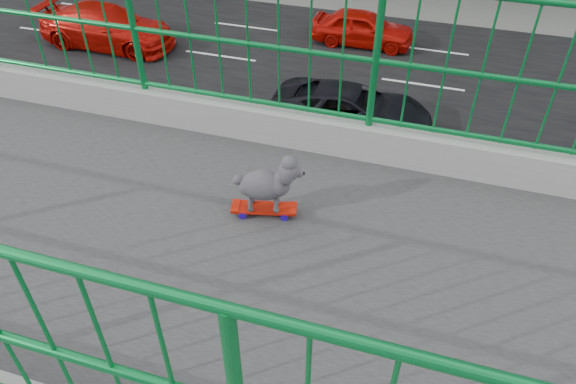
{
  "coord_description": "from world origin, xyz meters",
  "views": [
    {
      "loc": [
        2.27,
        0.45,
        9.65
      ],
      "look_at": [
        -0.89,
        -0.52,
        6.88
      ],
      "focal_mm": 33.51,
      "sensor_mm": 36.0,
      "label": 1
    }
  ],
  "objects_px": {
    "poodle": "(267,183)",
    "car_4": "(363,28)",
    "car_3": "(107,27)",
    "car_6": "(42,114)",
    "skateboard": "(264,209)",
    "car_2": "(352,110)"
  },
  "relations": [
    {
      "from": "car_2",
      "to": "car_4",
      "type": "bearing_deg",
      "value": 7.85
    },
    {
      "from": "car_3",
      "to": "car_6",
      "type": "relative_size",
      "value": 1.03
    },
    {
      "from": "skateboard",
      "to": "car_4",
      "type": "xyz_separation_m",
      "value": [
        -18.34,
        -2.26,
        -6.35
      ]
    },
    {
      "from": "skateboard",
      "to": "car_6",
      "type": "relative_size",
      "value": 0.09
    },
    {
      "from": "car_2",
      "to": "car_4",
      "type": "xyz_separation_m",
      "value": [
        -6.4,
        -0.88,
        -0.0
      ]
    },
    {
      "from": "car_2",
      "to": "car_4",
      "type": "relative_size",
      "value": 1.23
    },
    {
      "from": "car_3",
      "to": "car_6",
      "type": "distance_m",
      "value": 6.6
    },
    {
      "from": "skateboard",
      "to": "poodle",
      "type": "xyz_separation_m",
      "value": [
        -0.01,
        0.03,
        0.24
      ]
    },
    {
      "from": "car_3",
      "to": "car_4",
      "type": "bearing_deg",
      "value": -72.07
    },
    {
      "from": "car_2",
      "to": "car_6",
      "type": "bearing_deg",
      "value": 109.23
    },
    {
      "from": "car_2",
      "to": "car_3",
      "type": "height_order",
      "value": "car_3"
    },
    {
      "from": "car_3",
      "to": "car_4",
      "type": "xyz_separation_m",
      "value": [
        -3.2,
        9.89,
        -0.1
      ]
    },
    {
      "from": "car_4",
      "to": "car_6",
      "type": "distance_m",
      "value": 12.69
    },
    {
      "from": "poodle",
      "to": "car_3",
      "type": "xyz_separation_m",
      "value": [
        -15.13,
        -12.17,
        -6.48
      ]
    },
    {
      "from": "car_4",
      "to": "car_6",
      "type": "height_order",
      "value": "car_6"
    },
    {
      "from": "skateboard",
      "to": "car_3",
      "type": "xyz_separation_m",
      "value": [
        -15.14,
        -12.14,
        -6.24
      ]
    },
    {
      "from": "poodle",
      "to": "car_3",
      "type": "relative_size",
      "value": 0.09
    },
    {
      "from": "skateboard",
      "to": "car_6",
      "type": "height_order",
      "value": "skateboard"
    },
    {
      "from": "poodle",
      "to": "car_6",
      "type": "bearing_deg",
      "value": -142.92
    },
    {
      "from": "car_2",
      "to": "car_3",
      "type": "relative_size",
      "value": 0.91
    },
    {
      "from": "car_6",
      "to": "poodle",
      "type": "bearing_deg",
      "value": 50.45
    },
    {
      "from": "poodle",
      "to": "car_4",
      "type": "bearing_deg",
      "value": 173.73
    }
  ]
}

